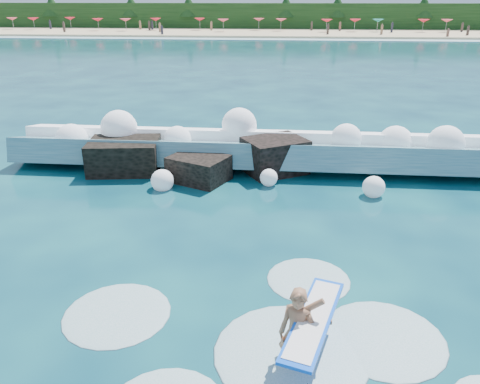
{
  "coord_description": "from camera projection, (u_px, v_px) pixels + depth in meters",
  "views": [
    {
      "loc": [
        2.6,
        -9.85,
        6.19
      ],
      "look_at": [
        1.5,
        2.0,
        1.2
      ],
      "focal_mm": 35.0,
      "sensor_mm": 36.0,
      "label": 1
    }
  ],
  "objects": [
    {
      "name": "wet_band",
      "position": [
        269.0,
        39.0,
        73.17
      ],
      "size": [
        140.0,
        5.0,
        0.08
      ],
      "primitive_type": "cube",
      "color": "silver",
      "rests_on": "ground"
    },
    {
      "name": "rock_cluster",
      "position": [
        193.0,
        161.0,
        17.59
      ],
      "size": [
        8.48,
        3.58,
        1.51
      ],
      "color": "black",
      "rests_on": "ground"
    },
    {
      "name": "beachgoers",
      "position": [
        281.0,
        28.0,
        81.41
      ],
      "size": [
        93.52,
        13.15,
        1.93
      ],
      "color": "#3F332D",
      "rests_on": "ground"
    },
    {
      "name": "treeline",
      "position": [
        273.0,
        17.0,
        91.5
      ],
      "size": [
        140.0,
        4.0,
        5.0
      ],
      "primitive_type": "cube",
      "color": "black",
      "rests_on": "ground"
    },
    {
      "name": "breaking_wave",
      "position": [
        258.0,
        151.0,
        18.4
      ],
      "size": [
        18.97,
        2.91,
        1.63
      ],
      "color": "#337081",
      "rests_on": "ground"
    },
    {
      "name": "beach",
      "position": [
        271.0,
        33.0,
        83.21
      ],
      "size": [
        140.0,
        20.0,
        0.4
      ],
      "primitive_type": "cube",
      "color": "tan",
      "rests_on": "ground"
    },
    {
      "name": "beach_umbrellas",
      "position": [
        270.0,
        20.0,
        84.18
      ],
      "size": [
        111.53,
        6.73,
        0.5
      ],
      "color": "red",
      "rests_on": "ground"
    },
    {
      "name": "surfer_with_board",
      "position": [
        301.0,
        332.0,
        8.31
      ],
      "size": [
        1.33,
        3.01,
        1.86
      ],
      "color": "#976546",
      "rests_on": "ground"
    },
    {
      "name": "wave_spray",
      "position": [
        255.0,
        139.0,
        18.07
      ],
      "size": [
        15.52,
        4.58,
        2.23
      ],
      "color": "white",
      "rests_on": "ground"
    },
    {
      "name": "surf_foam",
      "position": [
        275.0,
        342.0,
        9.05
      ],
      "size": [
        8.9,
        6.16,
        0.15
      ],
      "color": "silver",
      "rests_on": "ground"
    },
    {
      "name": "ground",
      "position": [
        173.0,
        265.0,
        11.66
      ],
      "size": [
        200.0,
        200.0,
        0.0
      ],
      "primitive_type": "plane",
      "color": "#082B41",
      "rests_on": "ground"
    }
  ]
}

